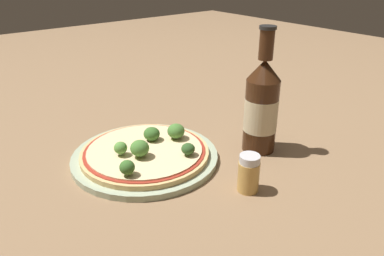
{
  "coord_description": "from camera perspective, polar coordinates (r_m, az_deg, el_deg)",
  "views": [
    {
      "loc": [
        0.58,
        -0.36,
        0.37
      ],
      "look_at": [
        0.06,
        0.05,
        0.06
      ],
      "focal_mm": 35.0,
      "sensor_mm": 36.0,
      "label": 1
    }
  ],
  "objects": [
    {
      "name": "broccoli_floret_4",
      "position": [
        0.71,
        -10.83,
        -3.01
      ],
      "size": [
        0.02,
        0.02,
        0.03
      ],
      "color": "#7A9E5B",
      "rests_on": "pizza"
    },
    {
      "name": "pepper_shaker",
      "position": [
        0.64,
        8.64,
        -6.86
      ],
      "size": [
        0.04,
        0.04,
        0.07
      ],
      "color": "tan",
      "rests_on": "ground_plane"
    },
    {
      "name": "ground_plane",
      "position": [
        0.77,
        -6.03,
        -3.55
      ],
      "size": [
        3.0,
        3.0,
        0.0
      ],
      "primitive_type": "plane",
      "color": "#846647"
    },
    {
      "name": "broccoli_floret_2",
      "position": [
        0.69,
        -7.98,
        -3.07
      ],
      "size": [
        0.03,
        0.03,
        0.03
      ],
      "color": "#7A9E5B",
      "rests_on": "pizza"
    },
    {
      "name": "plate",
      "position": [
        0.74,
        -7.15,
        -4.35
      ],
      "size": [
        0.28,
        0.28,
        0.01
      ],
      "color": "#A3B293",
      "rests_on": "ground_plane"
    },
    {
      "name": "beer_bottle",
      "position": [
        0.75,
        10.53,
        3.32
      ],
      "size": [
        0.07,
        0.07,
        0.25
      ],
      "color": "#381E0F",
      "rests_on": "ground_plane"
    },
    {
      "name": "broccoli_floret_5",
      "position": [
        0.75,
        -2.45,
        -0.46
      ],
      "size": [
        0.04,
        0.04,
        0.03
      ],
      "color": "#7A9E5B",
      "rests_on": "pizza"
    },
    {
      "name": "broccoli_floret_3",
      "position": [
        0.64,
        -9.86,
        -5.94
      ],
      "size": [
        0.03,
        0.03,
        0.03
      ],
      "color": "#7A9E5B",
      "rests_on": "pizza"
    },
    {
      "name": "broccoli_floret_0",
      "position": [
        0.69,
        -0.61,
        -3.2
      ],
      "size": [
        0.03,
        0.03,
        0.02
      ],
      "color": "#7A9E5B",
      "rests_on": "pizza"
    },
    {
      "name": "broccoli_floret_1",
      "position": [
        0.76,
        -6.07,
        -0.75
      ],
      "size": [
        0.03,
        0.03,
        0.03
      ],
      "color": "#7A9E5B",
      "rests_on": "pizza"
    },
    {
      "name": "pizza",
      "position": [
        0.73,
        -7.18,
        -3.63
      ],
      "size": [
        0.25,
        0.25,
        0.01
      ],
      "color": "tan",
      "rests_on": "plate"
    }
  ]
}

